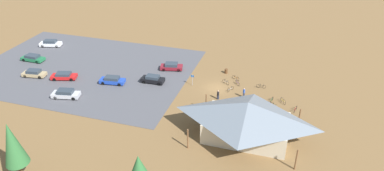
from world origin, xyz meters
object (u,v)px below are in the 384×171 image
at_px(bicycle_yellow_lone_west, 283,101).
at_px(car_maroon_end_stall, 172,66).
at_px(pine_west, 12,144).
at_px(bicycle_purple_mid_cluster, 238,83).
at_px(bicycle_black_yard_center, 261,86).
at_px(bicycle_teal_yard_front, 274,106).
at_px(car_tan_second_row, 34,73).
at_px(bicycle_red_by_bin, 295,109).
at_px(trash_bin, 226,71).
at_px(car_white_back_corner, 51,43).
at_px(bicycle_blue_yard_right, 242,100).
at_px(lot_sign, 192,79).
at_px(visitor_crossing_yard, 244,93).
at_px(bicycle_white_trailside, 230,89).
at_px(bicycle_silver_yard_left, 226,82).
at_px(bike_pavilion, 247,118).
at_px(bicycle_green_back_row, 272,100).
at_px(car_red_front_row, 64,76).
at_px(car_blue_aisle_side, 112,80).
at_px(car_black_by_curb, 153,79).
at_px(bicycle_orange_front_row, 236,78).
at_px(visitor_by_pavilion, 218,95).
at_px(car_green_near_entry, 33,58).

distance_m(bicycle_yellow_lone_west, car_maroon_end_stall, 22.69).
bearing_deg(pine_west, bicycle_yellow_lone_west, -136.67).
distance_m(bicycle_purple_mid_cluster, car_maroon_end_stall, 13.67).
xyz_separation_m(bicycle_black_yard_center, bicycle_yellow_lone_west, (-4.10, 3.96, 0.02)).
xyz_separation_m(bicycle_teal_yard_front, car_tan_second_row, (44.38, 2.25, 0.35)).
height_order(bicycle_red_by_bin, car_tan_second_row, car_tan_second_row).
relative_size(bicycle_teal_yard_front, bicycle_black_yard_center, 0.83).
relative_size(trash_bin, car_white_back_corner, 0.18).
relative_size(bicycle_yellow_lone_west, bicycle_blue_yard_right, 0.96).
distance_m(trash_bin, lot_sign, 8.15).
bearing_deg(visitor_crossing_yard, bicycle_white_trailside, -29.99).
bearing_deg(bicycle_silver_yard_left, car_maroon_end_stall, -12.23).
distance_m(bike_pavilion, lot_sign, 17.04).
bearing_deg(bicycle_green_back_row, car_maroon_end_stall, -17.19).
distance_m(bicycle_white_trailside, bicycle_blue_yard_right, 4.05).
bearing_deg(car_white_back_corner, pine_west, 121.90).
relative_size(trash_bin, bicycle_red_by_bin, 0.53).
relative_size(pine_west, bicycle_blue_yard_right, 5.44).
relative_size(car_white_back_corner, car_tan_second_row, 1.10).
height_order(lot_sign, bicycle_purple_mid_cluster, lot_sign).
xyz_separation_m(bicycle_red_by_bin, bicycle_yellow_lone_west, (2.12, -1.91, 0.02)).
relative_size(lot_sign, car_red_front_row, 0.45).
xyz_separation_m(car_red_front_row, car_blue_aisle_side, (-9.44, -1.10, 0.03)).
distance_m(bicycle_black_yard_center, car_blue_aisle_side, 26.90).
relative_size(car_white_back_corner, car_black_by_curb, 1.17).
xyz_separation_m(car_blue_aisle_side, car_tan_second_row, (15.42, 1.87, -0.01)).
relative_size(bicycle_black_yard_center, car_white_back_corner, 0.33).
height_order(bicycle_purple_mid_cluster, bicycle_orange_front_row, bicycle_orange_front_row).
bearing_deg(bicycle_blue_yard_right, car_maroon_end_stall, -27.13).
distance_m(bicycle_purple_mid_cluster, car_blue_aisle_side, 22.77).
height_order(bicycle_silver_yard_left, visitor_by_pavilion, visitor_by_pavilion).
relative_size(lot_sign, bicycle_orange_front_row, 1.46).
height_order(bicycle_black_yard_center, car_white_back_corner, car_white_back_corner).
height_order(bicycle_orange_front_row, car_maroon_end_stall, car_maroon_end_stall).
bearing_deg(car_blue_aisle_side, bicycle_silver_yard_left, -163.09).
distance_m(bicycle_black_yard_center, car_white_back_corner, 47.95).
height_order(bicycle_black_yard_center, car_black_by_curb, car_black_by_curb).
relative_size(bicycle_green_back_row, car_white_back_corner, 0.34).
xyz_separation_m(pine_west, car_green_near_entry, (21.44, -28.89, -4.82)).
distance_m(bicycle_green_back_row, bicycle_black_yard_center, 4.68).
relative_size(car_green_near_entry, visitor_by_pavilion, 2.82).
relative_size(car_red_front_row, car_black_by_curb, 1.16).
height_order(bicycle_black_yard_center, bicycle_yellow_lone_west, bicycle_yellow_lone_west).
height_order(bicycle_black_yard_center, car_red_front_row, car_red_front_row).
xyz_separation_m(bicycle_orange_front_row, car_red_front_row, (30.62, 9.23, 0.35)).
relative_size(bicycle_red_by_bin, bicycle_yellow_lone_west, 1.14).
distance_m(car_maroon_end_stall, visitor_by_pavilion, 13.85).
bearing_deg(lot_sign, car_black_by_curb, 9.25).
bearing_deg(car_white_back_corner, visitor_by_pavilion, 164.97).
bearing_deg(bicycle_green_back_row, bicycle_white_trailside, -11.42).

